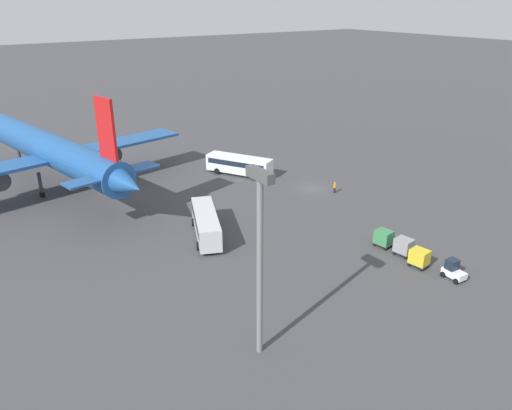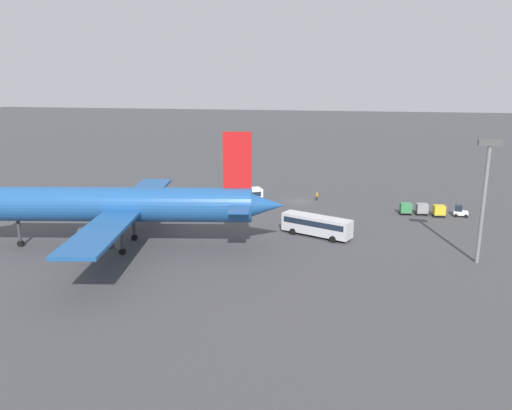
# 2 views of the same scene
# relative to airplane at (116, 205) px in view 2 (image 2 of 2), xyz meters

# --- Properties ---
(ground_plane) EXTENTS (600.00, 600.00, 0.00)m
(ground_plane) POSITION_rel_airplane_xyz_m (-21.97, -32.95, -6.24)
(ground_plane) COLOR #424244
(airplane) EXTENTS (47.92, 41.34, 16.59)m
(airplane) POSITION_rel_airplane_xyz_m (0.00, 0.00, 0.00)
(airplane) COLOR #1E5193
(airplane) RESTS_ON ground
(shuttle_bus_near) EXTENTS (11.29, 8.03, 3.12)m
(shuttle_bus_near) POSITION_rel_airplane_xyz_m (-9.93, -27.07, -4.36)
(shuttle_bus_near) COLOR white
(shuttle_bus_near) RESTS_ON ground
(shuttle_bus_far) EXTENTS (11.20, 6.73, 3.18)m
(shuttle_bus_far) POSITION_rel_airplane_xyz_m (-27.35, -10.95, -4.33)
(shuttle_bus_far) COLOR silver
(shuttle_bus_far) RESTS_ON ground
(baggage_tug) EXTENTS (2.47, 1.75, 2.10)m
(baggage_tug) POSITION_rel_airplane_xyz_m (-51.06, -27.64, -5.29)
(baggage_tug) COLOR white
(baggage_tug) RESTS_ON ground
(worker_person) EXTENTS (0.38, 0.38, 1.74)m
(worker_person) POSITION_rel_airplane_xyz_m (-25.35, -34.45, -5.37)
(worker_person) COLOR #1E1E2D
(worker_person) RESTS_ON ground
(cargo_cart_yellow) EXTENTS (2.21, 1.95, 2.06)m
(cargo_cart_yellow) POSITION_rel_airplane_xyz_m (-47.42, -26.62, -5.04)
(cargo_cart_yellow) COLOR #38383D
(cargo_cart_yellow) RESTS_ON ground
(cargo_cart_grey) EXTENTS (2.21, 1.95, 2.06)m
(cargo_cart_grey) POSITION_rel_airplane_xyz_m (-44.62, -27.35, -5.04)
(cargo_cart_grey) COLOR #38383D
(cargo_cart_grey) RESTS_ON ground
(cargo_cart_green) EXTENTS (2.21, 1.95, 2.06)m
(cargo_cart_green) POSITION_rel_airplane_xyz_m (-41.81, -27.06, -5.04)
(cargo_cart_green) COLOR #38383D
(cargo_cart_green) RESTS_ON ground
(light_pole) EXTENTS (2.80, 0.70, 16.21)m
(light_pole) POSITION_rel_airplane_xyz_m (-49.11, -3.90, 3.81)
(light_pole) COLOR slate
(light_pole) RESTS_ON ground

